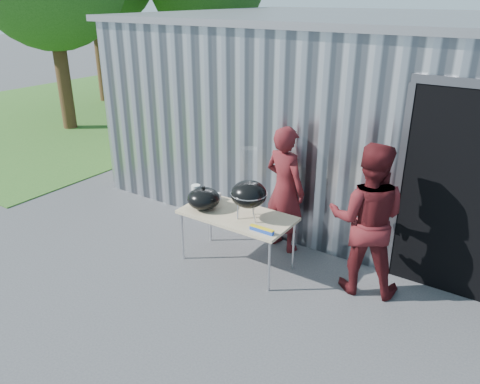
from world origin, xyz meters
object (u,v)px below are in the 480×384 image
Objects in this scene: folding_table at (237,217)px; person_bystander at (367,219)px; person_cook at (285,189)px; kettle_grill at (249,189)px.

person_bystander reaches higher than folding_table.
person_cook reaches higher than folding_table.
kettle_grill is (0.20, -0.03, 0.46)m from folding_table.
person_bystander reaches higher than kettle_grill.
folding_table is at bearing 171.98° from kettle_grill.
person_bystander is at bearing 16.99° from kettle_grill.
person_bystander is at bearing 14.01° from folding_table.
person_cook is 1.36m from person_bystander.
kettle_grill is 0.50× the size of person_bystander.
person_cook is 0.95× the size of person_bystander.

